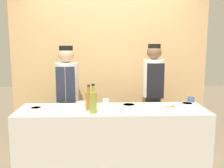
% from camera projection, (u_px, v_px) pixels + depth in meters
% --- Properties ---
extents(cabinet_wall, '(3.05, 0.18, 2.40)m').
position_uv_depth(cabinet_wall, '(110.00, 75.00, 4.21)').
color(cabinet_wall, tan).
rests_on(cabinet_wall, ground_plane).
extents(counter, '(2.25, 0.64, 0.93)m').
position_uv_depth(counter, '(112.00, 146.00, 3.21)').
color(counter, beige).
rests_on(counter, ground_plane).
extents(sauce_bowl_red, '(0.16, 0.16, 0.04)m').
position_uv_depth(sauce_bowl_red, '(187.00, 104.00, 3.25)').
color(sauce_bowl_red, silver).
rests_on(sauce_bowl_red, counter).
extents(sauce_bowl_purple, '(0.14, 0.14, 0.04)m').
position_uv_depth(sauce_bowl_purple, '(36.00, 109.00, 3.02)').
color(sauce_bowl_purple, silver).
rests_on(sauce_bowl_purple, counter).
extents(sauce_bowl_white, '(0.16, 0.16, 0.05)m').
position_uv_depth(sauce_bowl_white, '(161.00, 110.00, 2.97)').
color(sauce_bowl_white, silver).
rests_on(sauce_bowl_white, counter).
extents(sauce_bowl_orange, '(0.17, 0.17, 0.06)m').
position_uv_depth(sauce_bowl_orange, '(83.00, 104.00, 3.23)').
color(sauce_bowl_orange, silver).
rests_on(sauce_bowl_orange, counter).
extents(sauce_bowl_brown, '(0.17, 0.17, 0.06)m').
position_uv_depth(sauce_bowl_brown, '(129.00, 106.00, 3.12)').
color(sauce_bowl_brown, silver).
rests_on(sauce_bowl_brown, counter).
extents(cutting_board, '(0.34, 0.19, 0.02)m').
position_uv_depth(cutting_board, '(62.00, 110.00, 3.03)').
color(cutting_board, white).
rests_on(cutting_board, counter).
extents(bottle_amber, '(0.08, 0.08, 0.30)m').
position_uv_depth(bottle_amber, '(89.00, 100.00, 3.06)').
color(bottle_amber, '#9E661E').
rests_on(bottle_amber, counter).
extents(bottle_oil, '(0.08, 0.08, 0.33)m').
position_uv_depth(bottle_oil, '(93.00, 102.00, 2.92)').
color(bottle_oil, olive).
rests_on(bottle_oil, counter).
extents(cup_cream, '(0.08, 0.08, 0.09)m').
position_uv_depth(cup_cream, '(106.00, 102.00, 3.27)').
color(cup_cream, silver).
rests_on(cup_cream, counter).
extents(cup_blue, '(0.09, 0.09, 0.09)m').
position_uv_depth(cup_blue, '(191.00, 100.00, 3.38)').
color(cup_blue, '#386093').
rests_on(cup_blue, counter).
extents(wooden_spoon, '(0.24, 0.04, 0.02)m').
position_uv_depth(wooden_spoon, '(168.00, 106.00, 3.21)').
color(wooden_spoon, '#B2844C').
rests_on(wooden_spoon, counter).
extents(chef_left, '(0.33, 0.33, 1.67)m').
position_uv_depth(chef_left, '(67.00, 98.00, 3.81)').
color(chef_left, '#28282D').
rests_on(chef_left, ground_plane).
extents(chef_right, '(0.31, 0.31, 1.70)m').
position_uv_depth(chef_right, '(153.00, 96.00, 3.85)').
color(chef_right, '#28282D').
rests_on(chef_right, ground_plane).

